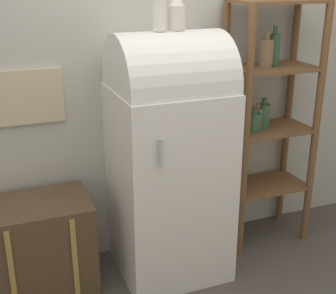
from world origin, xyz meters
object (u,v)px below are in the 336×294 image
(refrigerator, at_px, (169,153))
(vase_center, at_px, (177,13))
(suitcase_trunk, at_px, (39,247))
(vase_left, at_px, (159,8))

(refrigerator, height_order, vase_center, vase_center)
(suitcase_trunk, xyz_separation_m, vase_left, (0.76, -0.07, 1.37))
(refrigerator, relative_size, suitcase_trunk, 2.44)
(refrigerator, xyz_separation_m, vase_left, (-0.06, -0.01, 0.86))
(suitcase_trunk, bearing_deg, vase_center, -3.22)
(suitcase_trunk, distance_m, vase_center, 1.60)
(refrigerator, height_order, vase_left, vase_left)
(suitcase_trunk, relative_size, vase_center, 3.09)
(refrigerator, relative_size, vase_center, 7.54)
(refrigerator, xyz_separation_m, vase_center, (0.05, 0.01, 0.83))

